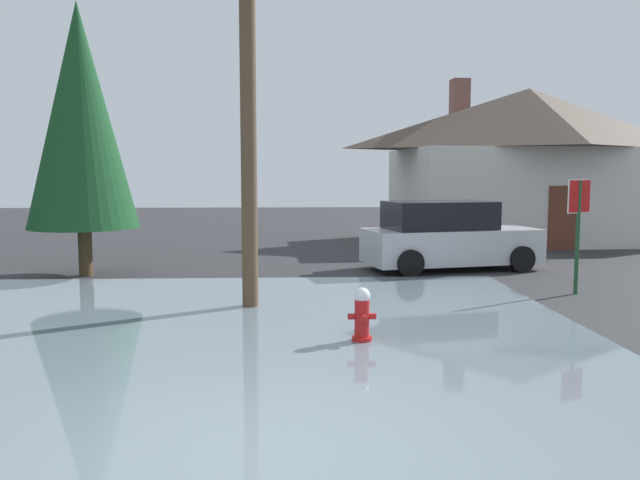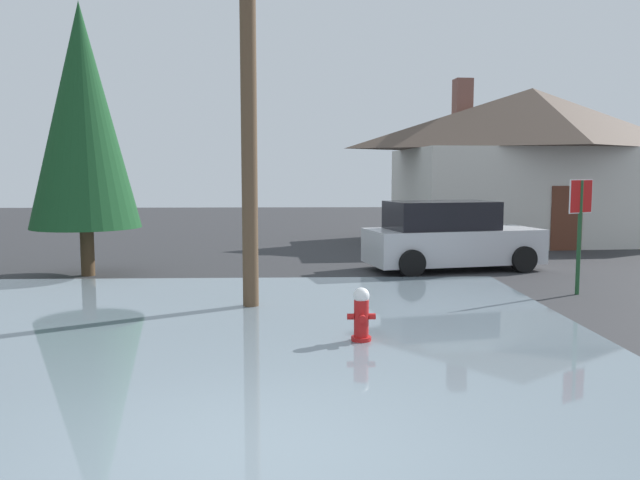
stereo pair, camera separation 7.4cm
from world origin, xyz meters
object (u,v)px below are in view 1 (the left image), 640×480
at_px(house, 527,163).
at_px(pine_tree_mid_left, 80,116).
at_px(stop_sign_far, 579,213).
at_px(fire_hydrant, 362,316).
at_px(parked_car, 448,237).
at_px(utility_pole, 247,19).

height_order(house, pine_tree_mid_left, pine_tree_mid_left).
bearing_deg(house, stop_sign_far, -104.53).
bearing_deg(fire_hydrant, stop_sign_far, 37.26).
height_order(stop_sign_far, house, house).
relative_size(stop_sign_far, house, 0.23).
bearing_deg(parked_car, house, 56.62).
height_order(fire_hydrant, house, house).
xyz_separation_m(utility_pole, pine_tree_mid_left, (-4.08, 3.78, -1.32)).
relative_size(stop_sign_far, parked_car, 0.50).
distance_m(utility_pole, parked_car, 7.65).
height_order(utility_pole, house, utility_pole).
distance_m(utility_pole, house, 14.38).
bearing_deg(parked_car, fire_hydrant, -112.62).
bearing_deg(stop_sign_far, utility_pole, -170.59).
height_order(stop_sign_far, pine_tree_mid_left, pine_tree_mid_left).
height_order(house, parked_car, house).
height_order(fire_hydrant, pine_tree_mid_left, pine_tree_mid_left).
distance_m(stop_sign_far, parked_car, 3.89).
distance_m(utility_pole, stop_sign_far, 7.29).
xyz_separation_m(fire_hydrant, utility_pole, (-1.73, 2.47, 4.61)).
distance_m(stop_sign_far, house, 10.36).
relative_size(fire_hydrant, house, 0.08).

